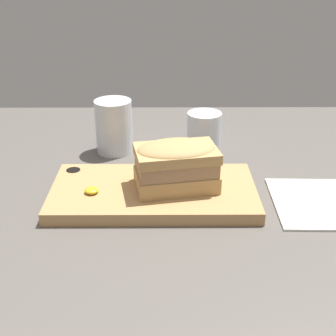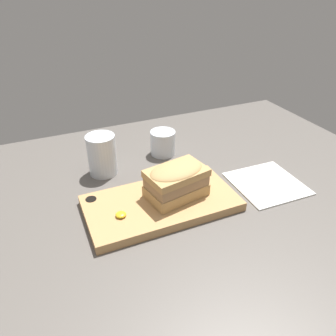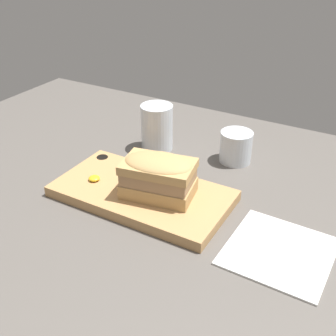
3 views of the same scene
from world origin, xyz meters
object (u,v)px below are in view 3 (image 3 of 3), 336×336
at_px(serving_board, 142,193).
at_px(wine_glass, 236,148).
at_px(sandwich, 158,175).
at_px(water_glass, 157,130).
at_px(napkin, 279,251).

bearing_deg(serving_board, wine_glass, 66.05).
bearing_deg(sandwich, water_glass, 121.68).
distance_m(serving_board, napkin, 0.30).
height_order(wine_glass, napkin, wine_glass).
relative_size(serving_board, wine_glass, 4.74).
bearing_deg(napkin, wine_glass, 125.34).
distance_m(sandwich, wine_glass, 0.26).
distance_m(water_glass, napkin, 0.45).
relative_size(sandwich, water_glass, 1.34).
height_order(sandwich, water_glass, water_glass).
distance_m(water_glass, wine_glass, 0.20).
bearing_deg(water_glass, napkin, -31.04).
bearing_deg(wine_glass, napkin, -54.66).
height_order(water_glass, napkin, water_glass).
bearing_deg(water_glass, serving_board, -67.10).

